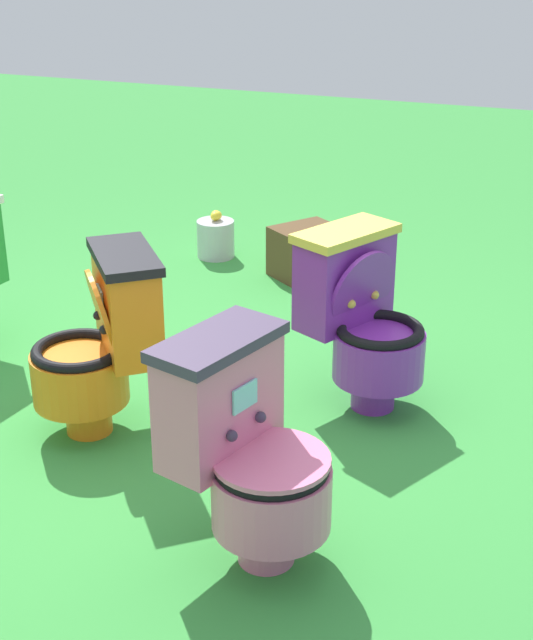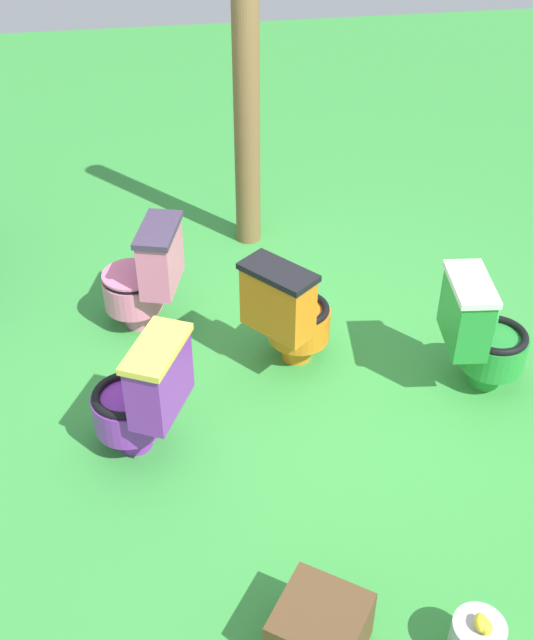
% 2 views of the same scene
% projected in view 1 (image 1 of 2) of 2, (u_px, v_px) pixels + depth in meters
% --- Properties ---
extents(ground, '(14.00, 14.00, 0.00)m').
position_uv_depth(ground, '(163.00, 406.00, 3.86)').
color(ground, green).
extents(toilet_pink, '(0.52, 0.58, 0.73)m').
position_uv_depth(toilet_pink, '(248.00, 451.00, 2.84)').
color(toilet_pink, pink).
rests_on(toilet_pink, ground).
extents(toilet_purple, '(0.58, 0.62, 0.73)m').
position_uv_depth(toilet_purple, '(363.00, 318.00, 3.76)').
color(toilet_purple, purple).
rests_on(toilet_purple, ground).
extents(toilet_orange, '(0.62, 0.64, 0.73)m').
position_uv_depth(toilet_orange, '(102.00, 342.00, 3.55)').
color(toilet_orange, orange).
rests_on(toilet_orange, ground).
extents(small_crate, '(0.49, 0.49, 0.28)m').
position_uv_depth(small_crate, '(309.00, 253.00, 5.16)').
color(small_crate, brown).
rests_on(small_crate, ground).
extents(lemon_bucket, '(0.22, 0.22, 0.28)m').
position_uv_depth(lemon_bucket, '(216.00, 238.00, 5.49)').
color(lemon_bucket, '#B7B7BF').
rests_on(lemon_bucket, ground).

